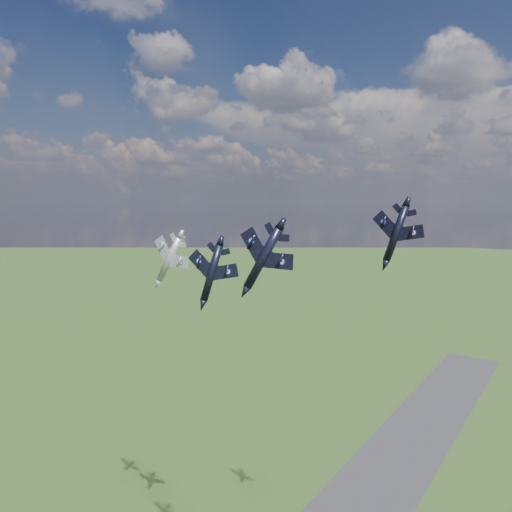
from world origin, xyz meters
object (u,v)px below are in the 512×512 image
Objects in this scene: jet_lead_navy at (212,273)px; jet_left_silver at (169,259)px; jet_right_navy at (263,258)px; jet_high_navy at (396,233)px.

jet_lead_navy is 12.25m from jet_left_silver.
jet_right_navy is (18.93, -12.03, 5.01)m from jet_lead_navy.
jet_high_navy is at bearing 9.92° from jet_lead_navy.
jet_lead_navy is 1.04× the size of jet_left_silver.
jet_lead_navy is at bearing 139.99° from jet_right_navy.
jet_left_silver is at bearing -163.70° from jet_high_navy.
jet_high_navy reaches higher than jet_right_navy.
jet_lead_navy is at bearing -10.53° from jet_left_silver.
jet_right_navy is 0.95× the size of jet_left_silver.
jet_left_silver is at bearing 154.94° from jet_lead_navy.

